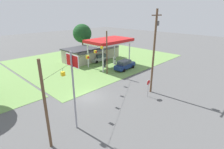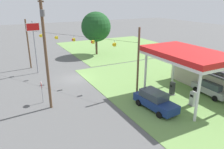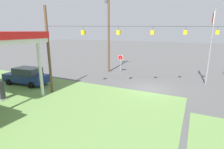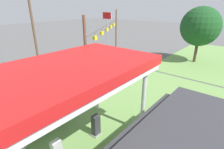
{
  "view_description": "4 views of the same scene",
  "coord_description": "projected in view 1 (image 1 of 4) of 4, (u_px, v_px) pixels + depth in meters",
  "views": [
    {
      "loc": [
        -13.46,
        -17.45,
        11.26
      ],
      "look_at": [
        5.06,
        0.51,
        1.84
      ],
      "focal_mm": 28.0,
      "sensor_mm": 36.0,
      "label": 1
    },
    {
      "loc": [
        28.77,
        -9.16,
        10.98
      ],
      "look_at": [
        5.13,
        3.22,
        1.68
      ],
      "focal_mm": 35.0,
      "sensor_mm": 36.0,
      "label": 2
    },
    {
      "loc": [
        -3.92,
        16.96,
        5.82
      ],
      "look_at": [
        3.66,
        1.27,
        1.44
      ],
      "focal_mm": 28.0,
      "sensor_mm": 36.0,
      "label": 3
    },
    {
      "loc": [
        17.82,
        15.67,
        8.64
      ],
      "look_at": [
        3.53,
        3.83,
        1.29
      ],
      "focal_mm": 28.0,
      "sensor_mm": 36.0,
      "label": 4
    }
  ],
  "objects": [
    {
      "name": "fuel_pump_far",
      "position": [
        114.0,
        61.0,
        38.98
      ],
      "size": [
        0.71,
        0.56,
        1.63
      ],
      "color": "gray",
      "rests_on": "ground"
    },
    {
      "name": "fuel_pump_near",
      "position": [
        104.0,
        64.0,
        36.85
      ],
      "size": [
        0.71,
        0.56,
        1.63
      ],
      "color": "gray",
      "rests_on": "ground"
    },
    {
      "name": "signal_span_gantry",
      "position": [
        88.0,
        66.0,
        22.82
      ],
      "size": [
        16.93,
        10.24,
        7.97
      ],
      "color": "brown",
      "rests_on": "ground"
    },
    {
      "name": "car_at_pumps_rear",
      "position": [
        99.0,
        58.0,
        41.02
      ],
      "size": [
        4.75,
        2.27,
        1.76
      ],
      "rotation": [
        0.0,
        0.0,
        3.1
      ],
      "color": "#9E9EA3",
      "rests_on": "ground"
    },
    {
      "name": "utility_pole_main",
      "position": [
        154.0,
        49.0,
        23.68
      ],
      "size": [
        2.2,
        0.44,
        11.54
      ],
      "color": "brown",
      "rests_on": "ground"
    },
    {
      "name": "gas_station_canopy",
      "position": [
        109.0,
        42.0,
        36.38
      ],
      "size": [
        9.42,
        5.9,
        5.76
      ],
      "color": "silver",
      "rests_on": "ground"
    },
    {
      "name": "gas_station_store",
      "position": [
        92.0,
        53.0,
        42.36
      ],
      "size": [
        13.77,
        6.25,
        3.26
      ],
      "color": "#B2A893",
      "rests_on": "ground"
    },
    {
      "name": "stop_sign_roadside",
      "position": [
        148.0,
        84.0,
        23.81
      ],
      "size": [
        0.8,
        0.08,
        2.5
      ],
      "rotation": [
        0.0,
        0.0,
        3.14
      ],
      "color": "#99999E",
      "rests_on": "ground"
    },
    {
      "name": "car_at_pumps_front",
      "position": [
        125.0,
        65.0,
        35.36
      ],
      "size": [
        5.22,
        2.46,
        1.92
      ],
      "rotation": [
        0.0,
        0.0,
        0.09
      ],
      "color": "navy",
      "rests_on": "ground"
    },
    {
      "name": "tree_behind_station",
      "position": [
        82.0,
        33.0,
        45.38
      ],
      "size": [
        4.82,
        4.82,
        8.16
      ],
      "color": "#4C3828",
      "rests_on": "ground"
    },
    {
      "name": "ground_plane",
      "position": [
        89.0,
        97.0,
        24.35
      ],
      "size": [
        160.0,
        160.0,
        0.0
      ],
      "primitive_type": "plane",
      "color": "#565656"
    },
    {
      "name": "stop_sign_overhead",
      "position": [
        73.0,
        77.0,
        16.07
      ],
      "size": [
        0.22,
        1.89,
        7.95
      ],
      "color": "gray",
      "rests_on": "ground"
    },
    {
      "name": "grass_verge_station_corner",
      "position": [
        96.0,
        58.0,
        43.87
      ],
      "size": [
        36.0,
        28.0,
        0.04
      ],
      "primitive_type": "cube",
      "color": "#6B934C",
      "rests_on": "ground"
    }
  ]
}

